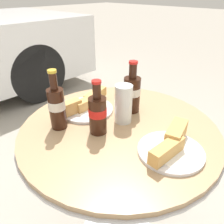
# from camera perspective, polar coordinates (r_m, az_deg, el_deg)

# --- Properties ---
(bistro_table) EXTENTS (0.79, 0.79, 0.73)m
(bistro_table) POSITION_cam_1_polar(r_m,az_deg,el_deg) (0.96, 1.72, -11.02)
(bistro_table) COLOR #B7B7BC
(bistro_table) RESTS_ON ground_plane
(cola_bottle_left) EXTENTS (0.07, 0.07, 0.22)m
(cola_bottle_left) POSITION_cam_1_polar(r_m,az_deg,el_deg) (0.94, 5.21, 5.13)
(cola_bottle_left) COLOR #33190F
(cola_bottle_left) RESTS_ON bistro_table
(cola_bottle_right) EXTENTS (0.07, 0.07, 0.21)m
(cola_bottle_right) POSITION_cam_1_polar(r_m,az_deg,el_deg) (0.80, -3.78, -0.28)
(cola_bottle_right) COLOR #33190F
(cola_bottle_right) RESTS_ON bistro_table
(cola_bottle_center) EXTENTS (0.06, 0.06, 0.23)m
(cola_bottle_center) POSITION_cam_1_polar(r_m,az_deg,el_deg) (0.84, -14.21, 1.49)
(cola_bottle_center) COLOR #33190F
(cola_bottle_center) RESTS_ON bistro_table
(drinking_glass) EXTENTS (0.07, 0.07, 0.16)m
(drinking_glass) POSITION_cam_1_polar(r_m,az_deg,el_deg) (0.87, 3.00, 1.70)
(drinking_glass) COLOR silver
(drinking_glass) RESTS_ON bistro_table
(lunch_plate_near) EXTENTS (0.23, 0.22, 0.07)m
(lunch_plate_near) POSITION_cam_1_polar(r_m,az_deg,el_deg) (0.76, 15.32, -8.43)
(lunch_plate_near) COLOR white
(lunch_plate_near) RESTS_ON bistro_table
(lunch_plate_far) EXTENTS (0.30, 0.23, 0.07)m
(lunch_plate_far) POSITION_cam_1_polar(r_m,az_deg,el_deg) (0.98, -6.95, 1.65)
(lunch_plate_far) COLOR white
(lunch_plate_far) RESTS_ON bistro_table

